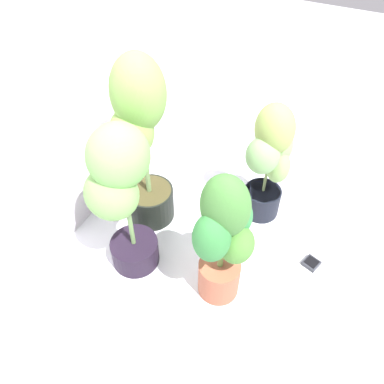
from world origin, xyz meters
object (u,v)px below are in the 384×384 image
potted_plant_back_left (121,193)px  potted_plant_front_right (270,159)px  potted_plant_front_left (224,237)px  hygrometer_box (311,263)px  potted_plant_back_center (141,139)px

potted_plant_back_left → potted_plant_front_right: potted_plant_back_left is taller
potted_plant_front_left → hygrometer_box: (0.36, -0.39, -0.42)m
potted_plant_back_center → potted_plant_back_left: bearing=-164.4°
potted_plant_front_right → potted_plant_back_center: bearing=119.4°
potted_plant_front_right → hygrometer_box: 0.61m
hygrometer_box → potted_plant_front_right: bearing=-14.7°
potted_plant_back_center → hygrometer_box: 1.12m
potted_plant_front_right → potted_plant_front_left: (-0.61, 0.01, 0.01)m
potted_plant_front_right → hygrometer_box: potted_plant_front_right is taller
potted_plant_back_center → potted_plant_front_left: (-0.28, -0.58, -0.15)m
potted_plant_front_left → hygrometer_box: potted_plant_front_left is taller
potted_plant_back_center → potted_plant_front_right: bearing=-60.6°
potted_plant_front_right → potted_plant_back_left: bearing=143.0°
potted_plant_back_left → hygrometer_box: bearing=-64.8°
potted_plant_back_center → potted_plant_front_right: (0.33, -0.59, -0.17)m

